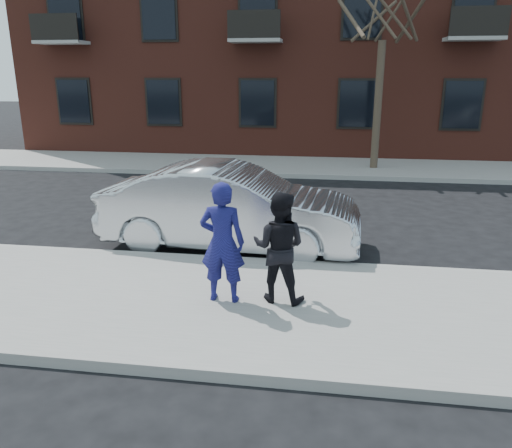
% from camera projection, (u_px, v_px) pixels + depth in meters
% --- Properties ---
extents(ground, '(100.00, 100.00, 0.00)m').
position_uv_depth(ground, '(132.00, 297.00, 7.74)').
color(ground, black).
rests_on(ground, ground).
extents(near_sidewalk, '(50.00, 3.50, 0.15)m').
position_uv_depth(near_sidewalk, '(125.00, 300.00, 7.49)').
color(near_sidewalk, gray).
rests_on(near_sidewalk, ground).
extents(near_curb, '(50.00, 0.10, 0.15)m').
position_uv_depth(near_curb, '(163.00, 257.00, 9.19)').
color(near_curb, '#999691').
rests_on(near_curb, ground).
extents(far_sidewalk, '(50.00, 3.50, 0.15)m').
position_uv_depth(far_sidewalk, '(248.00, 165.00, 18.37)').
color(far_sidewalk, gray).
rests_on(far_sidewalk, ground).
extents(far_curb, '(50.00, 0.10, 0.15)m').
position_uv_depth(far_curb, '(239.00, 174.00, 16.66)').
color(far_curb, '#999691').
rests_on(far_curb, ground).
extents(apartment_building, '(24.30, 10.30, 12.30)m').
position_uv_depth(apartment_building, '(315.00, 8.00, 22.70)').
color(apartment_building, '#5E271D').
rests_on(apartment_building, ground).
extents(street_tree, '(3.60, 3.60, 6.80)m').
position_uv_depth(street_tree, '(385.00, 1.00, 15.91)').
color(street_tree, '#3C2C23').
rests_on(street_tree, far_sidewalk).
extents(silver_sedan, '(5.09, 2.01, 1.65)m').
position_uv_depth(silver_sedan, '(231.00, 208.00, 9.69)').
color(silver_sedan, '#B7BABF').
rests_on(silver_sedan, ground).
extents(man_hoodie, '(0.64, 0.50, 1.77)m').
position_uv_depth(man_hoodie, '(222.00, 242.00, 7.07)').
color(man_hoodie, navy).
rests_on(man_hoodie, near_sidewalk).
extents(man_peacoat, '(0.87, 0.72, 1.62)m').
position_uv_depth(man_peacoat, '(279.00, 247.00, 7.10)').
color(man_peacoat, black).
rests_on(man_peacoat, near_sidewalk).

